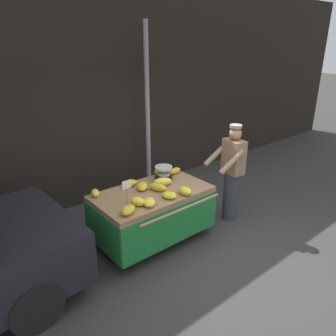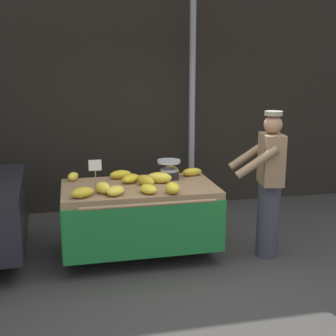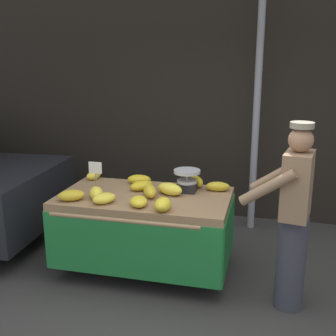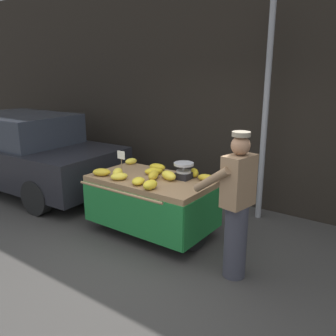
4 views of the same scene
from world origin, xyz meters
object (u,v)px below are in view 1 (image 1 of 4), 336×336
object	(u,v)px
banana_bunch_8	(95,193)
banana_bunch_10	(142,186)
banana_bunch_3	(158,187)
banana_bunch_11	(138,201)
vendor_person	(232,173)
price_sign	(127,187)
banana_bunch_4	(129,183)
banana_bunch_7	(149,202)
street_pole	(148,113)
banana_bunch_5	(163,182)
banana_bunch_0	(128,210)
banana_bunch_2	(160,172)
banana_bunch_1	(175,171)
banana_bunch_9	(169,195)
weighing_scale	(164,173)
banana_cart	(153,205)
banana_bunch_6	(185,191)

from	to	relation	value
banana_bunch_8	banana_bunch_10	bearing A→B (deg)	-20.49
banana_bunch_3	banana_bunch_11	xyz separation A→B (m)	(-0.50, -0.19, 0.00)
vendor_person	price_sign	bearing A→B (deg)	173.32
banana_bunch_4	banana_bunch_7	xyz separation A→B (m)	(-0.13, -0.70, -0.00)
banana_bunch_7	banana_bunch_11	world-z (taller)	banana_bunch_11
street_pole	banana_bunch_5	bearing A→B (deg)	-118.56
banana_bunch_0	banana_bunch_2	world-z (taller)	banana_bunch_2
banana_bunch_3	banana_bunch_10	distance (m)	0.25
banana_bunch_4	banana_bunch_3	bearing A→B (deg)	-59.05
banana_bunch_0	banana_bunch_2	size ratio (longest dim) A/B	1.21
banana_bunch_11	banana_bunch_5	bearing A→B (deg)	24.02
banana_bunch_1	banana_bunch_10	bearing A→B (deg)	-168.70
banana_bunch_4	vendor_person	bearing A→B (deg)	-22.39
banana_bunch_9	vendor_person	world-z (taller)	vendor_person
price_sign	banana_bunch_10	bearing A→B (deg)	29.20
weighing_scale	banana_bunch_7	size ratio (longest dim) A/B	1.17
street_pole	banana_bunch_11	bearing A→B (deg)	-130.05
street_pole	banana_bunch_9	distance (m)	2.23
banana_cart	banana_bunch_6	xyz separation A→B (m)	(0.30, -0.40, 0.29)
banana_bunch_0	banana_bunch_3	world-z (taller)	banana_bunch_3
banana_bunch_6	banana_bunch_7	world-z (taller)	banana_bunch_6
banana_bunch_4	banana_bunch_10	size ratio (longest dim) A/B	0.97
banana_bunch_11	banana_bunch_1	bearing A→B (deg)	25.55
weighing_scale	banana_bunch_8	xyz separation A→B (m)	(-1.14, 0.18, -0.07)
banana_bunch_7	street_pole	bearing A→B (deg)	53.95
street_pole	banana_bunch_0	xyz separation A→B (m)	(-1.69, -1.85, -0.75)
banana_cart	banana_bunch_10	distance (m)	0.33
banana_bunch_10	banana_bunch_6	bearing A→B (deg)	-55.88
price_sign	banana_bunch_10	world-z (taller)	price_sign
banana_bunch_3	weighing_scale	bearing A→B (deg)	39.13
banana_bunch_4	banana_bunch_8	distance (m)	0.57
banana_bunch_3	banana_bunch_11	bearing A→B (deg)	-158.90
street_pole	banana_bunch_8	size ratio (longest dim) A/B	16.32
banana_cart	banana_bunch_0	world-z (taller)	banana_bunch_0
banana_bunch_4	banana_bunch_8	world-z (taller)	banana_bunch_4
banana_bunch_7	banana_bunch_2	bearing A→B (deg)	43.37
street_pole	banana_bunch_11	xyz separation A→B (m)	(-1.47, -1.74, -0.74)
banana_bunch_1	banana_bunch_0	bearing A→B (deg)	-154.56
banana_cart	banana_bunch_6	distance (m)	0.58
weighing_scale	banana_bunch_4	world-z (taller)	weighing_scale
banana_bunch_3	banana_bunch_9	world-z (taller)	banana_bunch_3
banana_cart	banana_bunch_7	distance (m)	0.53
banana_bunch_0	banana_bunch_7	xyz separation A→B (m)	(0.34, 0.00, -0.00)
banana_bunch_4	banana_bunch_7	world-z (taller)	banana_bunch_4
banana_bunch_1	banana_bunch_3	xyz separation A→B (m)	(-0.65, -0.35, 0.01)
banana_cart	banana_bunch_10	size ratio (longest dim) A/B	6.56
price_sign	banana_bunch_8	world-z (taller)	price_sign
banana_bunch_4	banana_bunch_10	world-z (taller)	banana_bunch_4
banana_bunch_6	vendor_person	world-z (taller)	vendor_person
banana_bunch_11	banana_bunch_10	bearing A→B (deg)	47.85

